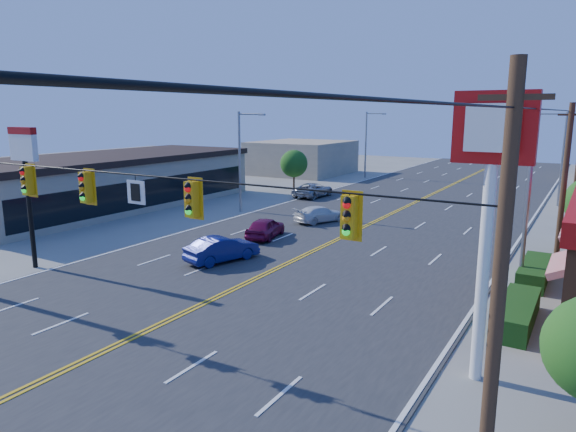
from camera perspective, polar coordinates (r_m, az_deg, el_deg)
The scene contains 17 objects.
ground at distance 19.22m, azimuth -18.08°, elevation -13.45°, with size 160.00×160.00×0.00m, color gray.
road at distance 34.87m, azimuth 7.45°, elevation -1.73°, with size 20.00×120.00×0.06m, color #2D2D30.
signal_span at distance 17.87m, azimuth -19.29°, elevation 1.05°, with size 24.32×0.34×9.00m.
kfc_pylon at distance 15.49m, azimuth 21.58°, elevation 3.73°, with size 2.20×0.36×8.50m.
strip_mall at distance 46.30m, azimuth -19.42°, elevation 3.75°, with size 10.40×26.40×4.40m.
pizza_hut_sign at distance 28.95m, azimuth -27.14°, elevation 4.77°, with size 1.90×0.30×6.85m.
streetlight_se at distance 25.54m, azimuth 24.72°, elevation 2.75°, with size 2.55×0.25×8.00m.
streetlight_ne at distance 49.36m, azimuth 28.01°, elevation 6.15°, with size 2.55×0.25×8.00m.
streetlight_sw at distance 41.26m, azimuth -5.18°, elevation 6.66°, with size 2.55×0.25×8.00m.
streetlight_nw at distance 64.06m, azimuth 8.82°, elevation 8.25°, with size 2.55×0.25×8.00m.
utility_pole_near at distance 29.44m, azimuth 28.30°, elevation 2.82°, with size 0.28×0.28×8.40m, color #47301E.
tree_west at distance 52.62m, azimuth 0.66°, elevation 5.84°, with size 2.80×2.80×4.20m.
bld_west_far at distance 68.25m, azimuth 1.55°, elevation 6.53°, with size 11.00×12.00×4.20m, color tan.
car_magenta at distance 32.74m, azimuth -2.53°, elevation -1.39°, with size 1.55×3.84×1.31m, color maroon.
car_blue at distance 27.77m, azimuth -7.33°, elevation -3.76°, with size 1.43×4.10×1.35m, color navy.
car_white at distance 37.50m, azimuth 3.55°, elevation 0.14°, with size 1.64×4.02×1.17m, color silver.
car_silver at distance 48.69m, azimuth 2.81°, elevation 2.85°, with size 2.21×4.79×1.33m, color #ABABB0.
Camera 1 is at (13.50, -11.17, 7.90)m, focal length 32.00 mm.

